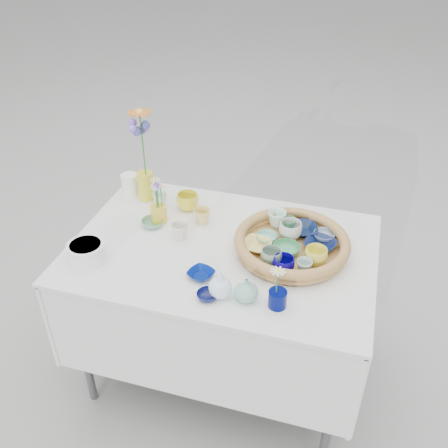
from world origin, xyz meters
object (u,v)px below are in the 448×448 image
(display_table, at_px, (223,368))
(bud_vase_seafoam, at_px, (246,289))
(tall_vase_yellow, at_px, (146,186))
(wicker_tray, at_px, (292,244))

(display_table, height_order, bud_vase_seafoam, bud_vase_seafoam)
(display_table, xyz_separation_m, tall_vase_yellow, (-0.46, 0.27, 0.84))
(display_table, relative_size, wicker_tray, 2.66)
(display_table, height_order, tall_vase_yellow, tall_vase_yellow)
(wicker_tray, relative_size, bud_vase_seafoam, 5.09)
(bud_vase_seafoam, height_order, tall_vase_yellow, tall_vase_yellow)
(bud_vase_seafoam, bearing_deg, wicker_tray, 71.69)
(bud_vase_seafoam, xyz_separation_m, tall_vase_yellow, (-0.63, 0.55, 0.02))
(display_table, distance_m, tall_vase_yellow, 0.99)
(display_table, relative_size, tall_vase_yellow, 8.95)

